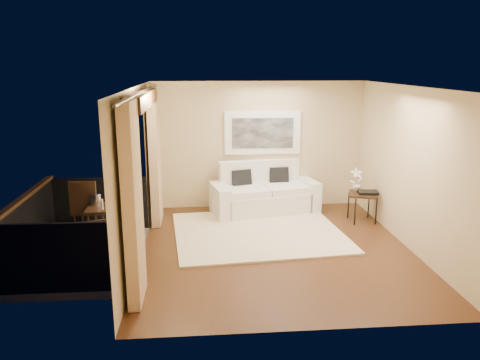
{
  "coord_description": "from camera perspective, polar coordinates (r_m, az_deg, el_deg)",
  "views": [
    {
      "loc": [
        -1.23,
        -7.32,
        3.06
      ],
      "look_at": [
        -0.55,
        0.67,
        1.05
      ],
      "focal_mm": 35.0,
      "sensor_mm": 36.0,
      "label": 1
    }
  ],
  "objects": [
    {
      "name": "room_shell",
      "position": [
        7.4,
        -11.98,
        9.58
      ],
      "size": [
        5.0,
        6.4,
        5.0
      ],
      "color": "white",
      "rests_on": "ground"
    },
    {
      "name": "tray",
      "position": [
        9.5,
        15.33,
        -1.46
      ],
      "size": [
        0.42,
        0.33,
        0.05
      ],
      "primitive_type": "cube",
      "rotation": [
        0.0,
        0.0,
        -0.14
      ],
      "color": "black",
      "rests_on": "side_table"
    },
    {
      "name": "vase",
      "position": [
        8.01,
        -16.46,
        -2.87
      ],
      "size": [
        0.04,
        0.04,
        0.18
      ],
      "primitive_type": "cylinder",
      "color": "white",
      "rests_on": "bistro_table"
    },
    {
      "name": "orchid",
      "position": [
        9.51,
        14.03,
        -0.0
      ],
      "size": [
        0.28,
        0.21,
        0.48
      ],
      "primitive_type": "imported",
      "rotation": [
        0.0,
        0.0,
        0.17
      ],
      "color": "white",
      "rests_on": "side_table"
    },
    {
      "name": "sofa",
      "position": [
        9.88,
        2.87,
        -1.73
      ],
      "size": [
        2.33,
        1.37,
        1.05
      ],
      "rotation": [
        0.0,
        0.0,
        0.21
      ],
      "color": "white",
      "rests_on": "floor"
    },
    {
      "name": "balcony",
      "position": [
        8.14,
        -19.44,
        -7.52
      ],
      "size": [
        1.81,
        2.6,
        1.17
      ],
      "color": "#605B56",
      "rests_on": "ground"
    },
    {
      "name": "ice_bucket",
      "position": [
        8.3,
        -17.17,
        -2.25
      ],
      "size": [
        0.18,
        0.18,
        0.2
      ],
      "primitive_type": "cylinder",
      "color": "silver",
      "rests_on": "bistro_table"
    },
    {
      "name": "balcony_chair_far",
      "position": [
        8.67,
        -18.3,
        -2.91
      ],
      "size": [
        0.51,
        0.51,
        1.08
      ],
      "rotation": [
        0.0,
        0.0,
        3.05
      ],
      "color": "#321D10",
      "rests_on": "balcony"
    },
    {
      "name": "floor",
      "position": [
        8.03,
        4.38,
        -8.37
      ],
      "size": [
        5.0,
        5.0,
        0.0
      ],
      "primitive_type": "plane",
      "color": "#522F18",
      "rests_on": "ground"
    },
    {
      "name": "bistro_table",
      "position": [
        8.21,
        -16.03,
        -3.69
      ],
      "size": [
        0.63,
        0.63,
        0.72
      ],
      "rotation": [
        0.0,
        0.0,
        0.03
      ],
      "color": "#321D10",
      "rests_on": "balcony"
    },
    {
      "name": "balcony_chair_near",
      "position": [
        7.06,
        -17.09,
        -7.83
      ],
      "size": [
        0.48,
        0.49,
        0.87
      ],
      "rotation": [
        0.0,
        0.0,
        0.34
      ],
      "color": "#321D10",
      "rests_on": "balcony"
    },
    {
      "name": "glass_b",
      "position": [
        8.16,
        -14.74,
        -2.65
      ],
      "size": [
        0.06,
        0.06,
        0.12
      ],
      "primitive_type": "cylinder",
      "color": "white",
      "rests_on": "bistro_table"
    },
    {
      "name": "artwork",
      "position": [
        9.98,
        2.77,
        5.76
      ],
      "size": [
        1.62,
        0.07,
        0.92
      ],
      "color": "white",
      "rests_on": "room_shell"
    },
    {
      "name": "rug",
      "position": [
        8.71,
        2.21,
        -6.38
      ],
      "size": [
        3.25,
        2.9,
        0.04
      ],
      "primitive_type": "cube",
      "rotation": [
        0.0,
        0.0,
        0.09
      ],
      "color": "#F7E9C6",
      "rests_on": "floor"
    },
    {
      "name": "side_table",
      "position": [
        9.52,
        14.75,
        -1.91
      ],
      "size": [
        0.66,
        0.66,
        0.57
      ],
      "rotation": [
        0.0,
        0.0,
        -0.32
      ],
      "color": "#321D10",
      "rests_on": "floor"
    },
    {
      "name": "candle",
      "position": [
        8.35,
        -15.71,
        -2.52
      ],
      "size": [
        0.06,
        0.06,
        0.07
      ],
      "primitive_type": "cylinder",
      "color": "red",
      "rests_on": "bistro_table"
    },
    {
      "name": "glass_a",
      "position": [
        8.05,
        -15.31,
        -2.93
      ],
      "size": [
        0.06,
        0.06,
        0.12
      ],
      "primitive_type": "cylinder",
      "color": "silver",
      "rests_on": "bistro_table"
    },
    {
      "name": "curtains",
      "position": [
        7.57,
        -11.38,
        0.63
      ],
      "size": [
        0.16,
        4.8,
        2.64
      ],
      "color": "#D4AD82",
      "rests_on": "ground"
    }
  ]
}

